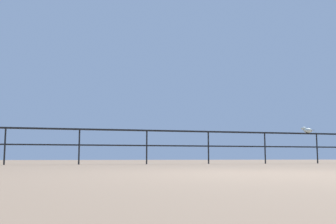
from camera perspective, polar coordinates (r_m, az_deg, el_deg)
The scene contains 3 objects.
ground_plane at distance 4.54m, azimuth 15.95°, elevation -8.93°, with size 60.00×60.00×0.00m, color #7E664F.
pier_railing at distance 11.18m, azimuth -3.19°, elevation -4.00°, with size 23.13×0.05×1.00m.
seagull_on_rail at distance 13.45m, azimuth 20.10°, elevation -2.56°, with size 0.31×0.39×0.21m.
Camera 1 is at (-2.34, -3.89, 0.18)m, focal length 40.75 mm.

